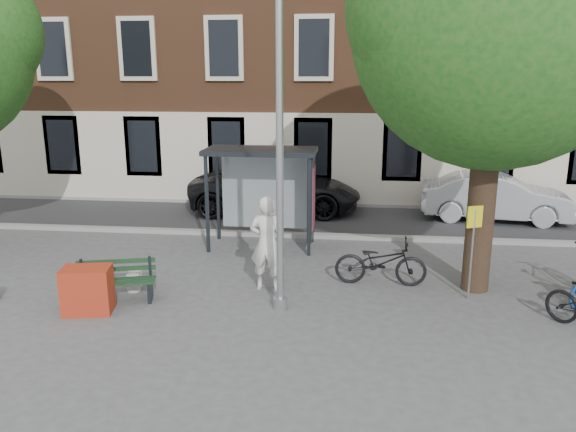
{
  "coord_description": "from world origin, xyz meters",
  "views": [
    {
      "loc": [
        1.29,
        -10.14,
        4.47
      ],
      "look_at": [
        -0.06,
        1.89,
        1.4
      ],
      "focal_mm": 35.0,
      "sensor_mm": 36.0,
      "label": 1
    }
  ],
  "objects_px": {
    "bus_shelter": "(277,175)",
    "bench": "(116,283)",
    "red_stand": "(88,290)",
    "bike_a": "(381,262)",
    "notice_sign": "(474,232)",
    "painter": "(267,243)",
    "car_dark": "(275,189)",
    "lamppost": "(280,168)",
    "car_silver": "(496,197)"
  },
  "relations": [
    {
      "from": "bus_shelter",
      "to": "bench",
      "type": "distance_m",
      "value": 5.14
    },
    {
      "from": "red_stand",
      "to": "bike_a",
      "type": "bearing_deg",
      "value": 20.5
    },
    {
      "from": "bench",
      "to": "notice_sign",
      "type": "distance_m",
      "value": 7.26
    },
    {
      "from": "painter",
      "to": "red_stand",
      "type": "relative_size",
      "value": 2.27
    },
    {
      "from": "bike_a",
      "to": "car_dark",
      "type": "distance_m",
      "value": 7.15
    },
    {
      "from": "bus_shelter",
      "to": "bike_a",
      "type": "bearing_deg",
      "value": -44.38
    },
    {
      "from": "red_stand",
      "to": "notice_sign",
      "type": "relative_size",
      "value": 0.46
    },
    {
      "from": "bench",
      "to": "red_stand",
      "type": "bearing_deg",
      "value": -130.9
    },
    {
      "from": "lamppost",
      "to": "bike_a",
      "type": "bearing_deg",
      "value": 37.82
    },
    {
      "from": "car_dark",
      "to": "bus_shelter",
      "type": "bearing_deg",
      "value": -174.94
    },
    {
      "from": "painter",
      "to": "red_stand",
      "type": "bearing_deg",
      "value": 30.66
    },
    {
      "from": "bus_shelter",
      "to": "bench",
      "type": "relative_size",
      "value": 1.73
    },
    {
      "from": "bench",
      "to": "car_dark",
      "type": "height_order",
      "value": "car_dark"
    },
    {
      "from": "car_dark",
      "to": "painter",
      "type": "bearing_deg",
      "value": -176.92
    },
    {
      "from": "bike_a",
      "to": "red_stand",
      "type": "relative_size",
      "value": 2.19
    },
    {
      "from": "bench",
      "to": "bike_a",
      "type": "relative_size",
      "value": 0.84
    },
    {
      "from": "painter",
      "to": "car_dark",
      "type": "relative_size",
      "value": 0.36
    },
    {
      "from": "bus_shelter",
      "to": "bike_a",
      "type": "height_order",
      "value": "bus_shelter"
    },
    {
      "from": "lamppost",
      "to": "car_dark",
      "type": "relative_size",
      "value": 1.09
    },
    {
      "from": "car_dark",
      "to": "car_silver",
      "type": "height_order",
      "value": "car_dark"
    },
    {
      "from": "painter",
      "to": "red_stand",
      "type": "distance_m",
      "value": 3.65
    },
    {
      "from": "bench",
      "to": "red_stand",
      "type": "height_order",
      "value": "red_stand"
    },
    {
      "from": "painter",
      "to": "car_dark",
      "type": "bearing_deg",
      "value": -78.73
    },
    {
      "from": "bike_a",
      "to": "car_dark",
      "type": "height_order",
      "value": "car_dark"
    },
    {
      "from": "lamppost",
      "to": "bus_shelter",
      "type": "xyz_separation_m",
      "value": [
        -0.61,
        4.11,
        -0.87
      ]
    },
    {
      "from": "bike_a",
      "to": "painter",
      "type": "bearing_deg",
      "value": 104.41
    },
    {
      "from": "bench",
      "to": "car_silver",
      "type": "height_order",
      "value": "car_silver"
    },
    {
      "from": "bus_shelter",
      "to": "bike_a",
      "type": "relative_size",
      "value": 1.45
    },
    {
      "from": "lamppost",
      "to": "bike_a",
      "type": "relative_size",
      "value": 3.1
    },
    {
      "from": "car_silver",
      "to": "red_stand",
      "type": "relative_size",
      "value": 5.03
    },
    {
      "from": "bike_a",
      "to": "red_stand",
      "type": "height_order",
      "value": "bike_a"
    },
    {
      "from": "lamppost",
      "to": "painter",
      "type": "relative_size",
      "value": 2.99
    },
    {
      "from": "lamppost",
      "to": "bike_a",
      "type": "distance_m",
      "value": 3.4
    },
    {
      "from": "painter",
      "to": "red_stand",
      "type": "height_order",
      "value": "painter"
    },
    {
      "from": "bus_shelter",
      "to": "lamppost",
      "type": "bearing_deg",
      "value": -81.57
    },
    {
      "from": "car_dark",
      "to": "bike_a",
      "type": "bearing_deg",
      "value": -156.89
    },
    {
      "from": "lamppost",
      "to": "car_dark",
      "type": "height_order",
      "value": "lamppost"
    },
    {
      "from": "car_silver",
      "to": "red_stand",
      "type": "bearing_deg",
      "value": 137.26
    },
    {
      "from": "bus_shelter",
      "to": "red_stand",
      "type": "height_order",
      "value": "bus_shelter"
    },
    {
      "from": "bus_shelter",
      "to": "car_dark",
      "type": "relative_size",
      "value": 0.51
    },
    {
      "from": "red_stand",
      "to": "notice_sign",
      "type": "xyz_separation_m",
      "value": [
        7.42,
        1.52,
        0.97
      ]
    },
    {
      "from": "painter",
      "to": "bench",
      "type": "height_order",
      "value": "painter"
    },
    {
      "from": "car_dark",
      "to": "red_stand",
      "type": "relative_size",
      "value": 6.23
    },
    {
      "from": "car_dark",
      "to": "notice_sign",
      "type": "bearing_deg",
      "value": -148.03
    },
    {
      "from": "bike_a",
      "to": "notice_sign",
      "type": "height_order",
      "value": "notice_sign"
    },
    {
      "from": "lamppost",
      "to": "car_dark",
      "type": "xyz_separation_m",
      "value": [
        -1.17,
        7.96,
        -2.0
      ]
    },
    {
      "from": "lamppost",
      "to": "car_silver",
      "type": "relative_size",
      "value": 1.35
    },
    {
      "from": "red_stand",
      "to": "bus_shelter",
      "type": "bearing_deg",
      "value": 56.86
    },
    {
      "from": "bike_a",
      "to": "car_dark",
      "type": "xyz_separation_m",
      "value": [
        -3.17,
        6.41,
        0.26
      ]
    },
    {
      "from": "lamppost",
      "to": "red_stand",
      "type": "xyz_separation_m",
      "value": [
        -3.66,
        -0.56,
        -2.33
      ]
    }
  ]
}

